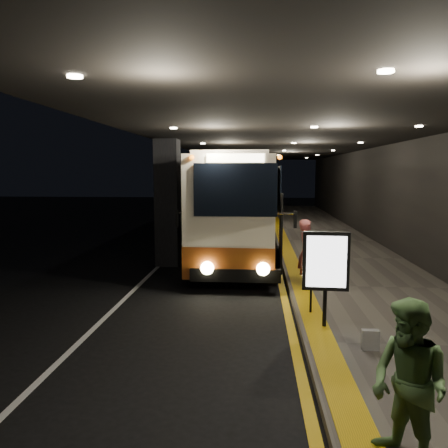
{
  "coord_description": "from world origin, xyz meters",
  "views": [
    {
      "loc": [
        1.6,
        -11.05,
        3.29
      ],
      "look_at": [
        0.61,
        2.16,
        1.7
      ],
      "focal_mm": 35.0,
      "sensor_mm": 36.0,
      "label": 1
    }
  ],
  "objects_px": {
    "coach_third": "(248,187)",
    "stanchion_post": "(311,290)",
    "coach_main": "(243,209)",
    "passenger_boarding": "(306,252)",
    "coach_second": "(244,194)",
    "passenger_waiting_green": "(409,385)",
    "info_sign": "(326,263)",
    "bag_polka": "(370,340)"
  },
  "relations": [
    {
      "from": "coach_third",
      "to": "stanchion_post",
      "type": "distance_m",
      "value": 30.17
    },
    {
      "from": "coach_main",
      "to": "stanchion_post",
      "type": "height_order",
      "value": "coach_main"
    },
    {
      "from": "coach_third",
      "to": "coach_main",
      "type": "bearing_deg",
      "value": -87.25
    },
    {
      "from": "passenger_boarding",
      "to": "coach_second",
      "type": "bearing_deg",
      "value": 12.83
    },
    {
      "from": "coach_second",
      "to": "coach_main",
      "type": "bearing_deg",
      "value": -87.74
    },
    {
      "from": "passenger_boarding",
      "to": "passenger_waiting_green",
      "type": "height_order",
      "value": "passenger_boarding"
    },
    {
      "from": "coach_main",
      "to": "coach_second",
      "type": "distance_m",
      "value": 10.29
    },
    {
      "from": "coach_second",
      "to": "info_sign",
      "type": "height_order",
      "value": "coach_second"
    },
    {
      "from": "coach_main",
      "to": "coach_third",
      "type": "height_order",
      "value": "coach_third"
    },
    {
      "from": "coach_second",
      "to": "bag_polka",
      "type": "height_order",
      "value": "coach_second"
    },
    {
      "from": "passenger_waiting_green",
      "to": "stanchion_post",
      "type": "relative_size",
      "value": 1.79
    },
    {
      "from": "passenger_boarding",
      "to": "bag_polka",
      "type": "xyz_separation_m",
      "value": [
        0.65,
        -4.43,
        -0.74
      ]
    },
    {
      "from": "passenger_boarding",
      "to": "passenger_waiting_green",
      "type": "distance_m",
      "value": 7.56
    },
    {
      "from": "coach_second",
      "to": "stanchion_post",
      "type": "xyz_separation_m",
      "value": [
        2.02,
        -17.97,
        -1.23
      ]
    },
    {
      "from": "coach_main",
      "to": "bag_polka",
      "type": "bearing_deg",
      "value": -73.19
    },
    {
      "from": "coach_second",
      "to": "coach_third",
      "type": "xyz_separation_m",
      "value": [
        -0.01,
        12.11,
        -0.0
      ]
    },
    {
      "from": "coach_main",
      "to": "stanchion_post",
      "type": "xyz_separation_m",
      "value": [
        1.78,
        -7.68,
        -1.14
      ]
    },
    {
      "from": "coach_second",
      "to": "bag_polka",
      "type": "relative_size",
      "value": 34.66
    },
    {
      "from": "info_sign",
      "to": "stanchion_post",
      "type": "distance_m",
      "value": 1.21
    },
    {
      "from": "coach_second",
      "to": "passenger_waiting_green",
      "type": "relative_size",
      "value": 6.88
    },
    {
      "from": "passenger_boarding",
      "to": "stanchion_post",
      "type": "relative_size",
      "value": 1.81
    },
    {
      "from": "coach_third",
      "to": "passenger_waiting_green",
      "type": "bearing_deg",
      "value": -83.96
    },
    {
      "from": "passenger_boarding",
      "to": "passenger_waiting_green",
      "type": "bearing_deg",
      "value": -173.36
    },
    {
      "from": "coach_main",
      "to": "coach_second",
      "type": "relative_size",
      "value": 0.97
    },
    {
      "from": "bag_polka",
      "to": "passenger_boarding",
      "type": "bearing_deg",
      "value": 98.33
    },
    {
      "from": "coach_third",
      "to": "passenger_boarding",
      "type": "relative_size",
      "value": 6.83
    },
    {
      "from": "coach_main",
      "to": "passenger_waiting_green",
      "type": "bearing_deg",
      "value": -78.54
    },
    {
      "from": "passenger_boarding",
      "to": "bag_polka",
      "type": "relative_size",
      "value": 5.08
    },
    {
      "from": "coach_third",
      "to": "bag_polka",
      "type": "xyz_separation_m",
      "value": [
        2.83,
        -32.07,
        -1.56
      ]
    },
    {
      "from": "bag_polka",
      "to": "coach_third",
      "type": "bearing_deg",
      "value": 95.05
    },
    {
      "from": "coach_main",
      "to": "stanchion_post",
      "type": "relative_size",
      "value": 11.89
    },
    {
      "from": "coach_third",
      "to": "stanchion_post",
      "type": "relative_size",
      "value": 12.35
    },
    {
      "from": "passenger_waiting_green",
      "to": "bag_polka",
      "type": "height_order",
      "value": "passenger_waiting_green"
    },
    {
      "from": "coach_main",
      "to": "passenger_boarding",
      "type": "relative_size",
      "value": 6.58
    },
    {
      "from": "passenger_boarding",
      "to": "stanchion_post",
      "type": "xyz_separation_m",
      "value": [
        -0.16,
        -2.44,
        -0.41
      ]
    },
    {
      "from": "passenger_boarding",
      "to": "info_sign",
      "type": "distance_m",
      "value": 3.34
    },
    {
      "from": "passenger_waiting_green",
      "to": "coach_main",
      "type": "bearing_deg",
      "value": 161.73
    },
    {
      "from": "stanchion_post",
      "to": "passenger_waiting_green",
      "type": "bearing_deg",
      "value": -85.67
    },
    {
      "from": "coach_third",
      "to": "bag_polka",
      "type": "relative_size",
      "value": 34.75
    },
    {
      "from": "coach_third",
      "to": "passenger_boarding",
      "type": "distance_m",
      "value": 27.74
    },
    {
      "from": "bag_polka",
      "to": "coach_second",
      "type": "bearing_deg",
      "value": 98.04
    },
    {
      "from": "coach_second",
      "to": "coach_third",
      "type": "height_order",
      "value": "coach_second"
    }
  ]
}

